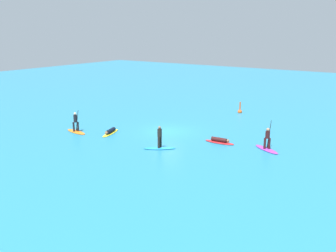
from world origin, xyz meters
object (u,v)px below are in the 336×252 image
Objects in this scene: surfer_on_red_board at (220,141)px; surfer_on_yellow_board at (110,132)px; surfer_on_blue_board at (160,143)px; surfer_on_orange_board at (76,127)px; marker_buoy at (240,111)px; surfer_on_purple_board at (267,144)px.

surfer_on_yellow_board is at bearing -165.29° from surfer_on_red_board.
surfer_on_red_board is 1.04× the size of surfer_on_blue_board.
surfer_on_orange_board reaches higher than marker_buoy.
surfer_on_orange_board is at bearing 146.14° from surfer_on_blue_board.
marker_buoy is at bearing -109.32° from surfer_on_orange_board.
surfer_on_purple_board is 13.36m from marker_buoy.
surfer_on_blue_board is 0.86× the size of surfer_on_yellow_board.
marker_buoy reaches higher than surfer_on_red_board.
surfer_on_orange_board is 2.01× the size of marker_buoy.
surfer_on_red_board is at bearing -73.67° from marker_buoy.
surfer_on_yellow_board is at bearing 134.25° from surfer_on_blue_board.
surfer_on_purple_board reaches higher than surfer_on_orange_board.
surfer_on_red_board is 9.97m from surfer_on_yellow_board.
surfer_on_blue_board is at bearing -89.21° from marker_buoy.
surfer_on_yellow_board is 1.06× the size of surfer_on_orange_board.
surfer_on_orange_board is at bearing -163.23° from surfer_on_red_board.
surfer_on_purple_board is 0.89× the size of surfer_on_yellow_board.
surfer_on_purple_board reaches higher than surfer_on_yellow_board.
surfer_on_orange_board reaches higher than surfer_on_red_board.
surfer_on_yellow_board is (-6.28, 1.01, -0.31)m from surfer_on_blue_board.
marker_buoy is at bearing -25.86° from surfer_on_purple_board.
surfer_on_blue_board is at bearing 63.84° from surfer_on_purple_board.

